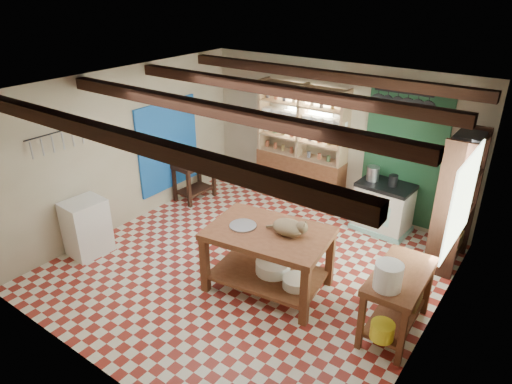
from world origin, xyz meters
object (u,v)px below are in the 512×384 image
Objects in this scene: white_cabinet at (87,227)px; right_counter at (397,302)px; work_table at (268,260)px; prep_table at (194,180)px; cat at (288,227)px; stove at (383,207)px.

right_counter is at bearing 17.57° from white_cabinet.
right_counter is (1.69, 0.20, -0.04)m from work_table.
prep_table is at bearing 93.35° from white_cabinet.
cat is at bearing 11.31° from work_table.
prep_table is (-2.69, 1.46, -0.07)m from work_table.
work_table reaches higher than stove.
white_cabinet is 4.53m from right_counter.
stove is at bearing 48.00° from white_cabinet.
stove is (0.65, 2.39, -0.02)m from work_table.
prep_table is at bearing 161.82° from right_counter.
white_cabinet reaches higher than right_counter.
work_table is 3.07m from prep_table.
right_counter is 1.56m from cat.
right_counter is (1.03, -2.19, -0.01)m from stove.
white_cabinet is at bearing -170.14° from work_table.
white_cabinet is 0.77× the size of right_counter.
cat is (2.93, -1.38, 0.61)m from prep_table.
prep_table is at bearing 136.72° from cat.
white_cabinet is 3.15m from cat.
white_cabinet is (-0.02, -2.34, 0.06)m from prep_table.
stove is at bearing 113.19° from right_counter.
cat is (-1.45, -0.11, 0.57)m from right_counter.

